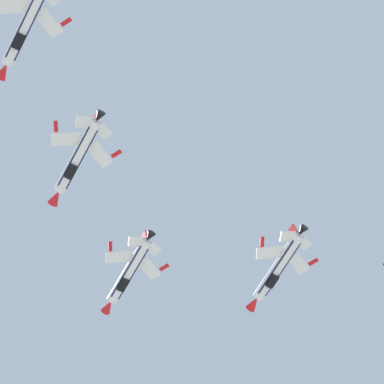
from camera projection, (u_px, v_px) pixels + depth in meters
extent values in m
cylinder|color=white|center=(130.00, 271.00, 135.81)|extent=(7.29, 11.33, 1.70)
cube|color=#191E4C|center=(130.00, 273.00, 135.40)|extent=(6.18, 9.55, 0.65)
cone|color=red|center=(109.00, 306.00, 138.24)|extent=(2.53, 2.86, 1.56)
cone|color=black|center=(150.00, 237.00, 133.52)|extent=(1.96, 2.06, 1.36)
ellipsoid|color=#192333|center=(122.00, 282.00, 137.26)|extent=(2.67, 3.42, 1.28)
cube|color=black|center=(124.00, 285.00, 135.84)|extent=(2.14, 2.52, 1.02)
cube|color=white|center=(120.00, 257.00, 134.24)|extent=(4.20, 1.96, 0.94)
cube|color=red|center=(111.00, 246.00, 133.13)|extent=(0.62, 1.61, 0.34)
cube|color=white|center=(150.00, 268.00, 136.06)|extent=(3.87, 4.53, 0.94)
cube|color=red|center=(165.00, 267.00, 136.41)|extent=(1.66, 1.37, 0.34)
cube|color=white|center=(136.00, 242.00, 133.55)|extent=(2.38, 1.95, 0.55)
cube|color=white|center=(154.00, 249.00, 134.61)|extent=(2.70, 2.77, 0.55)
cube|color=red|center=(143.00, 241.00, 135.76)|extent=(1.83, 2.60, 2.59)
cylinder|color=white|center=(78.00, 157.00, 123.99)|extent=(7.29, 11.33, 1.70)
cube|color=#191E4C|center=(78.00, 158.00, 123.57)|extent=(6.17, 9.54, 0.58)
cone|color=red|center=(56.00, 197.00, 126.41)|extent=(2.53, 2.86, 1.56)
cone|color=black|center=(99.00, 117.00, 121.69)|extent=(1.96, 2.06, 1.36)
ellipsoid|color=#192333|center=(70.00, 170.00, 125.45)|extent=(2.62, 3.40, 1.23)
cube|color=black|center=(71.00, 171.00, 124.00)|extent=(2.11, 2.50, 0.97)
cube|color=white|center=(66.00, 139.00, 122.54)|extent=(4.22, 1.96, 0.73)
cube|color=red|center=(56.00, 127.00, 121.53)|extent=(0.61, 1.60, 0.31)
cube|color=white|center=(100.00, 154.00, 124.11)|extent=(3.88, 4.55, 0.73)
cube|color=red|center=(117.00, 154.00, 124.37)|extent=(1.66, 1.36, 0.31)
cube|color=white|center=(84.00, 122.00, 121.79)|extent=(2.39, 1.95, 0.44)
cube|color=white|center=(104.00, 131.00, 122.71)|extent=(2.71, 2.78, 0.44)
cube|color=red|center=(93.00, 124.00, 123.97)|extent=(1.72, 2.53, 2.60)
cylinder|color=white|center=(279.00, 266.00, 131.01)|extent=(7.29, 11.33, 1.70)
cube|color=#191E4C|center=(279.00, 268.00, 130.61)|extent=(6.18, 9.55, 0.72)
cone|color=red|center=(254.00, 303.00, 133.44)|extent=(2.53, 2.86, 1.56)
cone|color=black|center=(302.00, 231.00, 128.72)|extent=(1.96, 2.06, 1.36)
ellipsoid|color=#192333|center=(268.00, 278.00, 132.45)|extent=(2.70, 3.44, 1.32)
cube|color=black|center=(273.00, 281.00, 131.05)|extent=(2.17, 2.54, 1.07)
cube|color=white|center=(270.00, 252.00, 129.33)|extent=(4.16, 1.96, 1.16)
cube|color=red|center=(263.00, 242.00, 128.12)|extent=(0.62, 1.61, 0.36)
cube|color=white|center=(299.00, 263.00, 131.38)|extent=(3.85, 4.50, 1.16)
cube|color=red|center=(314.00, 262.00, 131.83)|extent=(1.66, 1.37, 0.36)
cube|color=white|center=(288.00, 236.00, 128.68)|extent=(2.37, 1.95, 0.66)
cube|color=white|center=(305.00, 243.00, 129.88)|extent=(2.69, 2.76, 0.66)
cube|color=red|center=(292.00, 235.00, 130.92)|extent=(1.95, 2.66, 2.58)
cylinder|color=white|center=(26.00, 26.00, 117.74)|extent=(7.29, 11.33, 1.70)
cube|color=#191E4C|center=(26.00, 27.00, 117.34)|extent=(6.18, 9.55, 0.72)
cone|color=red|center=(4.00, 71.00, 120.17)|extent=(2.53, 2.86, 1.56)
ellipsoid|color=#192333|center=(17.00, 41.00, 119.18)|extent=(2.70, 3.44, 1.32)
cube|color=black|center=(19.00, 41.00, 117.79)|extent=(2.17, 2.54, 1.07)
cube|color=white|center=(13.00, 6.00, 116.06)|extent=(4.16, 1.96, 1.15)
cube|color=white|center=(49.00, 23.00, 118.11)|extent=(3.85, 4.50, 1.15)
cube|color=red|center=(66.00, 22.00, 118.55)|extent=(1.66, 1.37, 0.36)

